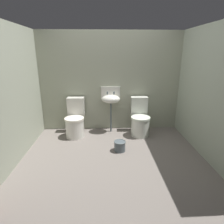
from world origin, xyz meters
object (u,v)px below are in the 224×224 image
at_px(bucket, 120,146).
at_px(toilet_right, 140,120).
at_px(toilet_left, 75,121).
at_px(sink, 111,99).

bearing_deg(bucket, toilet_right, 56.29).
height_order(toilet_left, toilet_right, same).
bearing_deg(bucket, sink, 97.88).
relative_size(toilet_right, bucket, 3.62).
relative_size(toilet_left, toilet_right, 1.00).
bearing_deg(sink, bucket, -82.12).
xyz_separation_m(toilet_left, toilet_right, (1.38, 0.00, 0.00)).
height_order(toilet_right, sink, sink).
height_order(toilet_left, bucket, toilet_left).
distance_m(toilet_right, bucket, 0.91).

